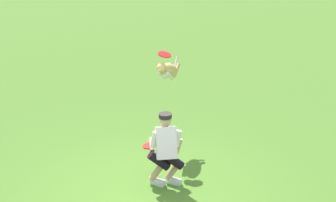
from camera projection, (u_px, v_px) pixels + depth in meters
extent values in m
plane|color=#4C7828|center=(145.00, 195.00, 8.88)|extent=(60.00, 60.00, 0.00)
cube|color=silver|center=(174.00, 181.00, 9.22)|extent=(0.26, 0.10, 0.10)
cylinder|color=tan|center=(173.00, 170.00, 9.20)|extent=(0.31, 0.28, 0.37)
cylinder|color=black|center=(173.00, 160.00, 9.06)|extent=(0.41, 0.36, 0.37)
cube|color=silver|center=(158.00, 182.00, 9.18)|extent=(0.26, 0.10, 0.10)
cylinder|color=tan|center=(157.00, 171.00, 9.16)|extent=(0.31, 0.28, 0.37)
cylinder|color=black|center=(159.00, 161.00, 9.03)|extent=(0.41, 0.36, 0.37)
cube|color=white|center=(166.00, 143.00, 8.89)|extent=(0.52, 0.53, 0.58)
cylinder|color=white|center=(178.00, 138.00, 8.91)|extent=(0.16, 0.16, 0.29)
cylinder|color=white|center=(154.00, 140.00, 8.86)|extent=(0.16, 0.16, 0.29)
cylinder|color=tan|center=(152.00, 144.00, 9.11)|extent=(0.24, 0.28, 0.19)
cylinder|color=tan|center=(179.00, 146.00, 9.01)|extent=(0.16, 0.15, 0.27)
sphere|color=tan|center=(165.00, 121.00, 8.86)|extent=(0.21, 0.21, 0.21)
cylinder|color=#292522|center=(165.00, 116.00, 8.82)|extent=(0.22, 0.22, 0.07)
cylinder|color=#292522|center=(164.00, 115.00, 8.93)|extent=(0.12, 0.12, 0.02)
ellipsoid|color=tan|center=(169.00, 70.00, 10.32)|extent=(0.38, 0.71, 0.52)
ellipsoid|color=silver|center=(166.00, 74.00, 10.18)|extent=(0.14, 0.20, 0.17)
sphere|color=tan|center=(161.00, 68.00, 9.90)|extent=(0.17, 0.17, 0.17)
cone|color=tan|center=(159.00, 70.00, 9.83)|extent=(0.10, 0.10, 0.09)
cone|color=tan|center=(159.00, 63.00, 9.91)|extent=(0.06, 0.06, 0.07)
cone|color=tan|center=(164.00, 64.00, 9.87)|extent=(0.06, 0.06, 0.07)
cylinder|color=silver|center=(161.00, 75.00, 10.20)|extent=(0.11, 0.31, 0.24)
cylinder|color=silver|center=(170.00, 76.00, 10.15)|extent=(0.11, 0.31, 0.24)
cylinder|color=tan|center=(168.00, 69.00, 10.52)|extent=(0.11, 0.31, 0.24)
cylinder|color=tan|center=(176.00, 70.00, 10.47)|extent=(0.11, 0.31, 0.24)
cylinder|color=silver|center=(176.00, 63.00, 10.64)|extent=(0.07, 0.21, 0.23)
cylinder|color=red|center=(165.00, 54.00, 9.96)|extent=(0.33, 0.34, 0.10)
cylinder|color=red|center=(150.00, 146.00, 9.25)|extent=(0.30, 0.30, 0.06)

